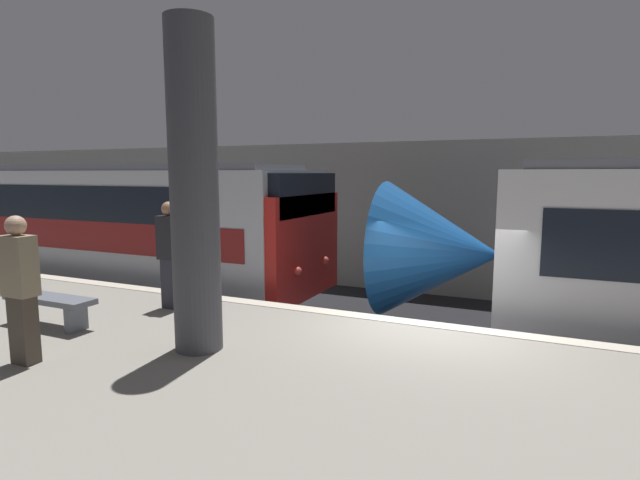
% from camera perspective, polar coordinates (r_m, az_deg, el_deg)
% --- Properties ---
extents(ground_plane, '(120.00, 120.00, 0.00)m').
position_cam_1_polar(ground_plane, '(8.16, 12.34, -16.76)').
color(ground_plane, black).
extents(platform, '(40.00, 5.37, 1.14)m').
position_cam_1_polar(platform, '(5.58, 6.27, -22.30)').
color(platform, gray).
rests_on(platform, ground).
extents(station_rear_barrier, '(50.00, 0.15, 4.21)m').
position_cam_1_polar(station_rear_barrier, '(13.81, 18.14, 2.12)').
color(station_rear_barrier, '#9E998E').
rests_on(station_rear_barrier, ground).
extents(support_pillar_near, '(0.59, 0.59, 4.03)m').
position_cam_1_polar(support_pillar_near, '(6.30, -14.19, 5.60)').
color(support_pillar_near, '#47474C').
rests_on(support_pillar_near, platform).
extents(person_waiting, '(0.38, 0.24, 1.74)m').
position_cam_1_polar(person_waiting, '(6.72, -31.03, -4.53)').
color(person_waiting, '#473D33').
rests_on(person_waiting, platform).
extents(person_walking, '(0.38, 0.24, 1.76)m').
position_cam_1_polar(person_walking, '(8.50, -16.74, -1.32)').
color(person_walking, '#2D2D38').
rests_on(person_walking, platform).
extents(platform_bench, '(1.50, 0.40, 0.45)m').
position_cam_1_polar(platform_bench, '(8.26, -28.50, -6.42)').
color(platform_bench, slate).
rests_on(platform_bench, platform).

